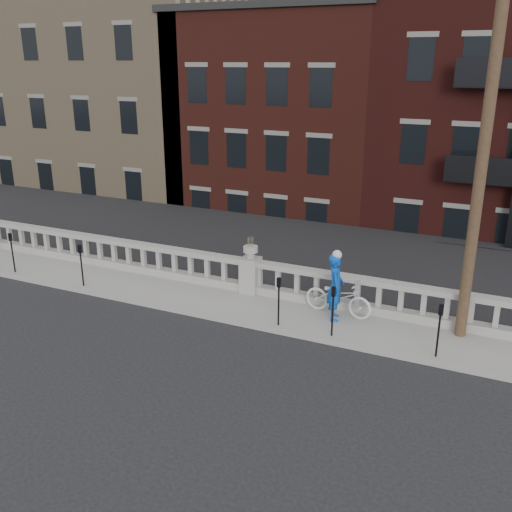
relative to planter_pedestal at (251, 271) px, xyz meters
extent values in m
plane|color=black|center=(0.00, -3.95, -0.83)|extent=(120.00, 120.00, 0.00)
cube|color=gray|center=(0.00, -0.95, -0.76)|extent=(32.00, 2.20, 0.15)
cube|color=gray|center=(0.00, 0.00, -0.56)|extent=(28.00, 0.34, 0.25)
cube|color=gray|center=(0.00, 0.00, 0.27)|extent=(28.00, 0.34, 0.16)
cube|color=gray|center=(0.00, 0.00, -0.13)|extent=(0.55, 0.55, 1.10)
cylinder|color=gray|center=(0.00, 0.00, 0.52)|extent=(0.24, 0.24, 0.20)
cylinder|color=gray|center=(0.00, 0.00, 0.70)|extent=(0.44, 0.44, 0.18)
cube|color=#605E59|center=(0.00, 0.35, -3.26)|extent=(36.00, 0.50, 5.15)
cube|color=black|center=(0.00, 22.00, -6.08)|extent=(80.00, 44.00, 0.50)
cube|color=#595651|center=(-2.00, 4.50, -3.83)|extent=(16.00, 7.00, 4.00)
cube|color=#957E60|center=(-17.00, 17.00, 4.17)|extent=(18.00, 16.00, 20.00)
cube|color=#451A13|center=(-4.00, 16.00, 1.17)|extent=(10.00, 14.00, 14.00)
cube|color=black|center=(-4.00, 16.00, 8.32)|extent=(10.30, 14.30, 0.30)
cube|color=#3A1210|center=(6.00, 16.00, 1.92)|extent=(10.00, 14.00, 15.50)
cylinder|color=#422D1E|center=(6.20, -0.35, 4.32)|extent=(0.28, 0.28, 10.00)
cylinder|color=black|center=(-7.95, -1.80, -0.13)|extent=(0.05, 0.05, 1.10)
cube|color=black|center=(-7.95, -1.80, 0.55)|extent=(0.10, 0.08, 0.26)
cube|color=black|center=(-7.95, -1.85, 0.59)|extent=(0.06, 0.01, 0.08)
cylinder|color=black|center=(-5.01, -1.80, -0.13)|extent=(0.05, 0.05, 1.10)
cube|color=black|center=(-5.01, -1.80, 0.55)|extent=(0.10, 0.08, 0.26)
cube|color=black|center=(-5.01, -1.85, 0.59)|extent=(0.06, 0.01, 0.08)
cylinder|color=black|center=(1.68, -1.80, -0.13)|extent=(0.05, 0.05, 1.10)
cube|color=black|center=(1.68, -1.80, 0.55)|extent=(0.10, 0.08, 0.26)
cube|color=black|center=(1.68, -1.85, 0.59)|extent=(0.06, 0.01, 0.08)
cylinder|color=black|center=(3.18, -1.80, -0.13)|extent=(0.05, 0.05, 1.10)
cube|color=black|center=(3.18, -1.80, 0.55)|extent=(0.10, 0.08, 0.26)
cube|color=black|center=(3.18, -1.85, 0.59)|extent=(0.06, 0.01, 0.08)
cylinder|color=black|center=(5.80, -1.80, -0.13)|extent=(0.05, 0.05, 1.10)
cube|color=black|center=(5.80, -1.80, 0.55)|extent=(0.10, 0.08, 0.26)
cube|color=black|center=(5.80, -1.85, 0.59)|extent=(0.06, 0.01, 0.08)
imported|color=silver|center=(2.93, -0.46, -0.17)|extent=(2.02, 0.89, 1.03)
imported|color=#0C48BB|center=(2.93, -0.78, 0.26)|extent=(0.64, 0.79, 1.88)
camera|label=1|loc=(7.01, -14.70, 6.09)|focal=40.00mm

